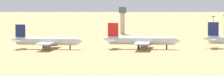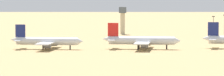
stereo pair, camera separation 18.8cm
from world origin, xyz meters
name	(u,v)px [view 1 (the left image)]	position (x,y,z in m)	size (l,w,h in m)	color
ground	(146,54)	(0.00, 0.00, 0.00)	(4000.00, 4000.00, 0.00)	tan
parked_jet_navy_3	(46,41)	(-49.47, 25.76, 4.07)	(37.66, 31.83, 12.43)	silver
parked_jet_red_4	(141,41)	(-1.72, 27.44, 4.32)	(39.96, 33.80, 13.19)	silver
control_tower	(123,18)	(-12.08, 147.74, 11.48)	(5.20, 5.20, 19.02)	#C6B793
light_pole_west	(213,25)	(45.11, 103.62, 8.29)	(1.80, 0.50, 14.22)	#59595E
light_pole_mid	(224,23)	(57.34, 138.06, 8.17)	(1.80, 0.50, 13.98)	#59595E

